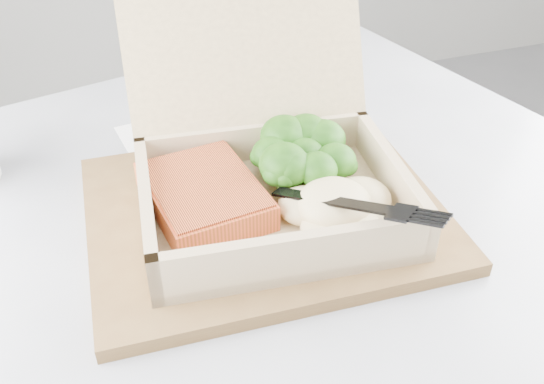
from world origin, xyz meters
name	(u,v)px	position (x,y,z in m)	size (l,w,h in m)	color
cafe_table	(281,349)	(-0.70, 0.41, 0.52)	(0.88, 0.88, 0.70)	black
serving_tray	(264,212)	(-0.72, 0.42, 0.71)	(0.31, 0.25, 0.01)	brown
takeout_container	(263,143)	(-0.71, 0.44, 0.77)	(0.25, 0.28, 0.20)	tan
salmon_fillet	(204,196)	(-0.77, 0.42, 0.74)	(0.09, 0.12, 0.02)	#D24E29
broccoli_pile	(305,159)	(-0.67, 0.44, 0.75)	(0.11, 0.11, 0.04)	#347C1B
mashed_potatoes	(334,204)	(-0.67, 0.37, 0.75)	(0.10, 0.09, 0.04)	beige
plastic_fork	(309,192)	(-0.69, 0.37, 0.76)	(0.10, 0.14, 0.03)	black
receipt	(163,148)	(-0.78, 0.57, 0.71)	(0.07, 0.13, 0.00)	white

